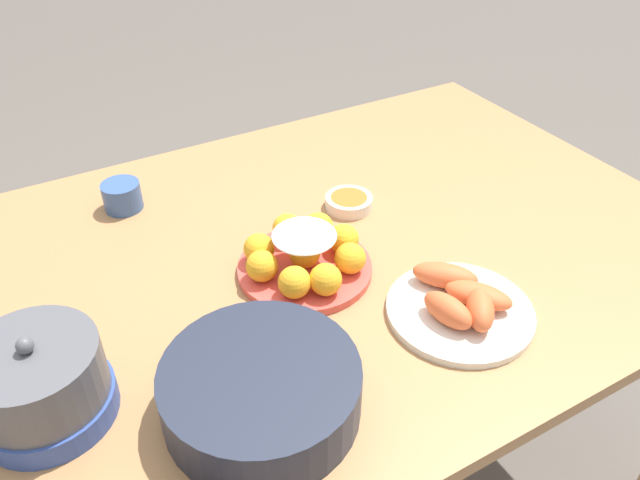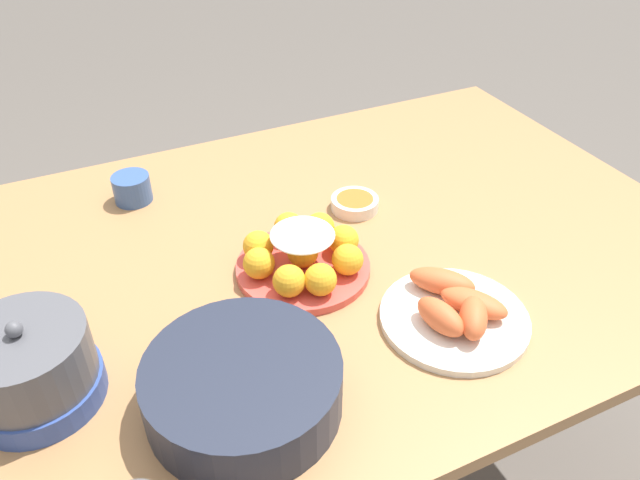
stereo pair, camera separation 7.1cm
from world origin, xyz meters
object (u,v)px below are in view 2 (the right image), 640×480
at_px(dining_table, 335,275).
at_px(seafood_platter, 455,311).
at_px(sauce_bowl, 355,203).
at_px(cup_near, 132,188).
at_px(warming_pot, 30,368).
at_px(serving_bowl, 243,385).
at_px(cake_plate, 303,256).

bearing_deg(dining_table, seafood_platter, 106.63).
relative_size(sauce_bowl, cup_near, 1.25).
height_order(dining_table, warming_pot, warming_pot).
relative_size(serving_bowl, sauce_bowl, 2.85).
bearing_deg(dining_table, warming_pot, 15.10).
distance_m(serving_bowl, sauce_bowl, 0.56).
height_order(dining_table, seafood_platter, seafood_platter).
relative_size(dining_table, cup_near, 18.01).
xyz_separation_m(dining_table, cup_near, (0.33, -0.33, 0.11)).
bearing_deg(seafood_platter, serving_bowl, 2.60).
bearing_deg(cup_near, cake_plate, 121.78).
distance_m(dining_table, warming_pot, 0.61).
height_order(seafood_platter, warming_pot, warming_pot).
bearing_deg(serving_bowl, warming_pot, -28.36).
bearing_deg(serving_bowl, cake_plate, -129.60).
bearing_deg(warming_pot, cup_near, -116.45).
relative_size(seafood_platter, cup_near, 3.12).
height_order(dining_table, cup_near, cup_near).
distance_m(dining_table, cup_near, 0.48).
bearing_deg(sauce_bowl, cake_plate, 38.10).
xyz_separation_m(cake_plate, cup_near, (0.24, -0.38, -0.01)).
relative_size(serving_bowl, seafood_platter, 1.14).
height_order(cup_near, warming_pot, warming_pot).
height_order(cake_plate, cup_near, cake_plate).
height_order(cake_plate, sauce_bowl, cake_plate).
bearing_deg(serving_bowl, cup_near, -87.15).
bearing_deg(sauce_bowl, dining_table, 45.52).
relative_size(cake_plate, seafood_platter, 0.99).
xyz_separation_m(dining_table, warming_pot, (0.58, 0.16, 0.15)).
relative_size(serving_bowl, cup_near, 3.56).
relative_size(cake_plate, sauce_bowl, 2.48).
bearing_deg(warming_pot, cake_plate, -168.00).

